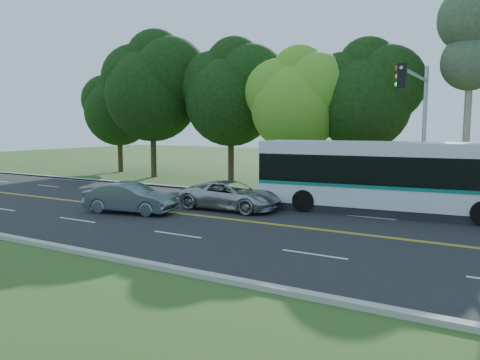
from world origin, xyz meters
The scene contains 12 objects.
ground centered at (0.00, 0.00, 0.00)m, with size 120.00×120.00×0.00m, color #33511B.
road centered at (0.00, 0.00, 0.01)m, with size 60.00×14.00×0.02m, color black.
curb_north centered at (0.00, 7.15, 0.07)m, with size 60.00×0.30×0.15m, color #A4A194.
curb_south centered at (0.00, -7.15, 0.07)m, with size 60.00×0.30×0.15m, color #A4A194.
grass_verge centered at (0.00, 9.00, 0.05)m, with size 60.00×4.00×0.10m, color #33511B.
lane_markings centered at (-0.09, 0.00, 0.02)m, with size 57.60×13.82×0.00m.
tree_row centered at (-5.15, 12.13, 6.73)m, with size 44.70×9.10×13.84m.
bougainvillea_hedge centered at (7.18, 8.15, 0.72)m, with size 9.50×2.25×1.50m.
traffic_signal centered at (6.49, 5.40, 4.67)m, with size 0.42×6.10×7.00m.
transit_bus centered at (5.76, 4.94, 1.68)m, with size 12.98×3.90×3.35m.
sedan centered at (-5.15, -1.07, 0.73)m, with size 1.51×4.33×1.43m, color slate.
suv centered at (-1.52, 2.07, 0.72)m, with size 2.32×5.03×1.40m, color #AFB1B3.
Camera 1 is at (10.25, -17.31, 4.12)m, focal length 35.00 mm.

